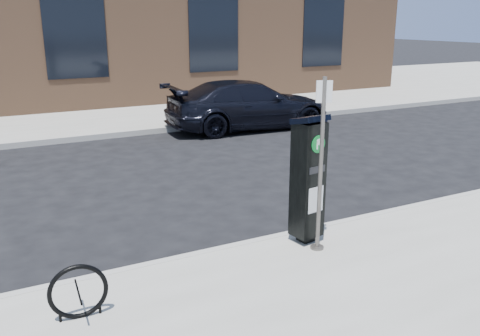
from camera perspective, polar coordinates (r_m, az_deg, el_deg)
ground at (r=7.29m, az=0.80°, el=-9.31°), size 120.00×120.00×0.00m
sidewalk_far at (r=20.27m, az=-18.37°, el=6.79°), size 60.00×12.00×0.15m
curb_near at (r=7.24m, az=0.87°, el=-8.84°), size 60.00×0.12×0.16m
curb_far at (r=14.49m, az=-14.38°, el=3.56°), size 60.00×0.12×0.16m
parking_kiosk at (r=6.99m, az=7.64°, el=-1.10°), size 0.47×0.43×1.81m
sign_pole at (r=6.70m, az=9.05°, el=0.08°), size 0.20×0.19×2.33m
bike_rack at (r=5.66m, az=-17.70°, el=-13.12°), size 0.62×0.09×0.61m
car_dark at (r=15.18m, az=0.97°, el=7.12°), size 5.07×2.32×1.44m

